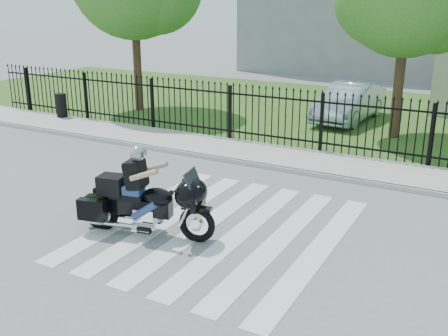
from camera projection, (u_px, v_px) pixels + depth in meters
The scene contains 9 objects.
ground at pixel (221, 230), 10.41m from camera, with size 120.00×120.00×0.00m, color slate.
crosswalk at pixel (221, 229), 10.41m from camera, with size 5.00×5.50×0.01m, color silver, non-canonical shape.
sidewalk at pixel (308, 161), 14.57m from camera, with size 40.00×2.00×0.12m, color #ADAAA3.
curb at pixel (295, 171), 13.73m from camera, with size 40.00×0.12×0.12m, color #ADAAA3.
grass_strip at pixel (370, 115), 20.42m from camera, with size 40.00×12.00×0.02m, color #31561D.
iron_fence at pixel (321, 124), 15.14m from camera, with size 26.00×0.04×1.80m.
motorcycle_rider at pixel (143, 198), 10.00m from camera, with size 2.73×1.27×1.83m.
parked_car at pixel (349, 102), 19.30m from camera, with size 1.45×4.17×1.37m, color #8FA1B4.
litter_bin at pixel (61, 105), 19.53m from camera, with size 0.39×0.39×0.88m, color black.
Camera 1 is at (4.60, -8.33, 4.41)m, focal length 42.00 mm.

